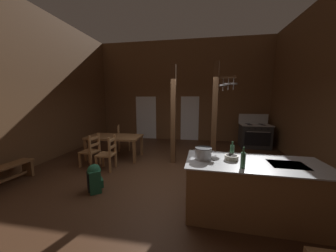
# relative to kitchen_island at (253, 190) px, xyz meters

# --- Properties ---
(ground_plane) EXTENTS (8.54, 9.28, 0.10)m
(ground_plane) POSITION_rel_kitchen_island_xyz_m (-1.69, 1.16, -0.52)
(ground_plane) COLOR #422819
(wall_back) EXTENTS (8.54, 0.14, 4.57)m
(wall_back) POSITION_rel_kitchen_island_xyz_m (-1.69, 5.47, 1.82)
(wall_back) COLOR brown
(wall_back) RESTS_ON ground_plane
(wall_left) EXTENTS (0.14, 9.28, 4.57)m
(wall_left) POSITION_rel_kitchen_island_xyz_m (-5.62, 1.16, 1.82)
(wall_left) COLOR brown
(wall_left) RESTS_ON ground_plane
(glazed_door_back_left) EXTENTS (1.00, 0.01, 2.05)m
(glazed_door_back_left) POSITION_rel_kitchen_island_xyz_m (-3.43, 5.40, 0.56)
(glazed_door_back_left) COLOR white
(glazed_door_back_left) RESTS_ON ground_plane
(glazed_panel_back_right) EXTENTS (0.84, 0.01, 2.05)m
(glazed_panel_back_right) POSITION_rel_kitchen_island_xyz_m (-1.30, 5.40, 0.56)
(glazed_panel_back_right) COLOR white
(glazed_panel_back_right) RESTS_ON ground_plane
(kitchen_island) EXTENTS (2.19, 1.03, 0.93)m
(kitchen_island) POSITION_rel_kitchen_island_xyz_m (0.00, 0.00, 0.00)
(kitchen_island) COLOR brown
(kitchen_island) RESTS_ON ground_plane
(stove_range) EXTENTS (1.15, 0.83, 1.32)m
(stove_range) POSITION_rel_kitchen_island_xyz_m (1.35, 4.54, 0.02)
(stove_range) COLOR #2D2D2D
(stove_range) RESTS_ON ground_plane
(support_post_with_pot_rack) EXTENTS (0.62, 0.25, 2.92)m
(support_post_with_pot_rack) POSITION_rel_kitchen_island_xyz_m (-0.44, 2.04, 1.10)
(support_post_with_pot_rack) COLOR brown
(support_post_with_pot_rack) RESTS_ON ground_plane
(support_post_center) EXTENTS (0.14, 0.14, 2.92)m
(support_post_center) POSITION_rel_kitchen_island_xyz_m (-1.64, 2.28, 0.99)
(support_post_center) COLOR brown
(support_post_center) RESTS_ON ground_plane
(dining_table) EXTENTS (1.73, 0.96, 0.74)m
(dining_table) POSITION_rel_kitchen_island_xyz_m (-3.58, 2.36, 0.19)
(dining_table) COLOR brown
(dining_table) RESTS_ON ground_plane
(ladderback_chair_near_window) EXTENTS (0.46, 0.46, 0.95)m
(ladderback_chair_near_window) POSITION_rel_kitchen_island_xyz_m (-3.32, 1.41, -0.01)
(ladderback_chair_near_window) COLOR #9E7044
(ladderback_chair_near_window) RESTS_ON ground_plane
(ladderback_chair_by_post) EXTENTS (0.57, 0.57, 0.95)m
(ladderback_chair_by_post) POSITION_rel_kitchen_island_xyz_m (-3.73, 3.28, -0.01)
(ladderback_chair_by_post) COLOR #9E7044
(ladderback_chair_by_post) RESTS_ON ground_plane
(ladderback_chair_at_table_end) EXTENTS (0.49, 0.49, 0.95)m
(ladderback_chair_at_table_end) POSITION_rel_kitchen_island_xyz_m (-3.93, 1.57, -0.01)
(ladderback_chair_at_table_end) COLOR #9E7044
(ladderback_chair_at_table_end) RESTS_ON ground_plane
(bench_along_left_wall) EXTENTS (0.44, 1.28, 0.44)m
(bench_along_left_wall) POSITION_rel_kitchen_island_xyz_m (-5.19, 0.14, -0.16)
(bench_along_left_wall) COLOR brown
(bench_along_left_wall) RESTS_ON ground_plane
(backpack) EXTENTS (0.39, 0.39, 0.60)m
(backpack) POSITION_rel_kitchen_island_xyz_m (-3.02, 0.28, -0.15)
(backpack) COLOR #1E5138
(backpack) RESTS_ON ground_plane
(stockpot_on_counter) EXTENTS (0.35, 0.28, 0.20)m
(stockpot_on_counter) POSITION_rel_kitchen_island_xyz_m (-0.81, 0.02, 0.57)
(stockpot_on_counter) COLOR #B7BABF
(stockpot_on_counter) RESTS_ON kitchen_island
(mixing_bowl_on_counter) EXTENTS (0.22, 0.22, 0.08)m
(mixing_bowl_on_counter) POSITION_rel_kitchen_island_xyz_m (-0.35, 0.06, 0.51)
(mixing_bowl_on_counter) COLOR #B2A893
(mixing_bowl_on_counter) RESTS_ON kitchen_island
(bottle_tall_on_counter) EXTENTS (0.07, 0.07, 0.26)m
(bottle_tall_on_counter) POSITION_rel_kitchen_island_xyz_m (-0.30, 0.27, 0.57)
(bottle_tall_on_counter) COLOR #2D5638
(bottle_tall_on_counter) RESTS_ON kitchen_island
(bottle_short_on_counter) EXTENTS (0.07, 0.07, 0.32)m
(bottle_short_on_counter) POSITION_rel_kitchen_island_xyz_m (-0.25, -0.28, 0.59)
(bottle_short_on_counter) COLOR #2D5638
(bottle_short_on_counter) RESTS_ON kitchen_island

